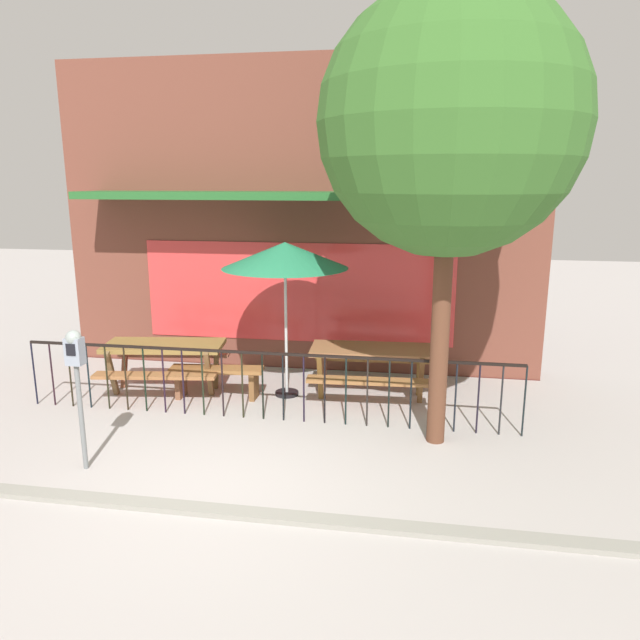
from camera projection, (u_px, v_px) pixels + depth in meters
name	position (u px, v px, depth m)	size (l,w,h in m)	color
ground	(221.00, 482.00, 6.50)	(40.00, 40.00, 0.00)	#ABA4A1
pub_storefront	(298.00, 218.00, 10.07)	(8.20, 1.47, 5.19)	#4A1C19
patio_fence_front	(262.00, 373.00, 8.07)	(6.91, 0.04, 0.97)	black
picnic_table_left	(165.00, 354.00, 9.16)	(1.97, 1.60, 0.79)	olive
picnic_table_right	(371.00, 358.00, 8.92)	(1.87, 1.45, 0.79)	#93603B
patio_umbrella	(285.00, 256.00, 8.65)	(1.86, 1.86, 2.35)	black
patio_bench	(217.00, 376.00, 8.94)	(1.43, 0.46, 0.48)	brown
parking_meter_near	(76.00, 363.00, 6.52)	(0.18, 0.17, 1.64)	slate
street_tree	(450.00, 124.00, 6.65)	(3.02, 3.02, 5.36)	brown
curb_edge	(202.00, 512.00, 5.92)	(11.47, 0.20, 0.11)	gray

